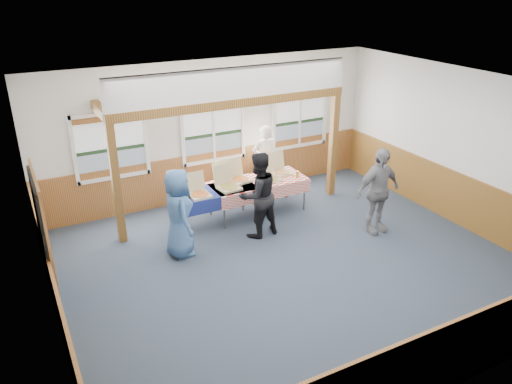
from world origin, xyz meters
TOP-DOWN VIEW (x-y plane):
  - floor at (0.00, 0.00)m, footprint 8.00×8.00m
  - ceiling at (0.00, 0.00)m, footprint 8.00×8.00m
  - wall_back at (0.00, 3.50)m, footprint 8.00×0.00m
  - wall_front at (0.00, -3.50)m, footprint 8.00×0.00m
  - wall_left at (-4.00, 0.00)m, footprint 0.00×8.00m
  - wall_right at (4.00, 0.00)m, footprint 0.00×8.00m
  - wainscot_back at (0.00, 3.48)m, footprint 7.98×0.05m
  - wainscot_front at (0.00, -3.48)m, footprint 7.98×0.05m
  - wainscot_left at (-3.98, 0.00)m, footprint 0.05×6.98m
  - wainscot_right at (3.98, 0.00)m, footprint 0.05×6.98m
  - cased_opening at (-3.96, 0.90)m, footprint 0.06×1.30m
  - window_left at (-2.30, 3.46)m, footprint 1.56×0.10m
  - window_mid at (0.00, 3.46)m, footprint 1.56×0.10m
  - window_right at (2.30, 3.46)m, footprint 1.56×0.10m
  - post_left at (-2.50, 2.30)m, footprint 0.15×0.15m
  - post_right at (2.50, 2.30)m, footprint 0.15×0.15m
  - cross_beam at (0.00, 2.30)m, footprint 5.15×0.18m
  - table_left at (-0.54, 2.15)m, footprint 1.88×1.38m
  - table_right at (0.48, 2.20)m, footprint 2.31×1.76m
  - pizza_box_a at (-0.94, 2.04)m, footprint 0.40×0.49m
  - pizza_box_b at (-0.20, 2.31)m, footprint 0.51×0.58m
  - pizza_box_c at (-0.28, 2.10)m, footprint 0.47×0.56m
  - pizza_box_d at (0.12, 2.39)m, footprint 0.46×0.54m
  - pizza_box_e at (0.72, 2.12)m, footprint 0.43×0.50m
  - pizza_box_f at (1.13, 2.34)m, footprint 0.41×0.50m
  - veggie_tray at (-1.29, 2.15)m, footprint 0.42×0.42m
  - drink_glass at (1.33, 1.95)m, footprint 0.07×0.07m
  - woman_white at (1.12, 3.06)m, footprint 0.67×0.49m
  - woman_black at (-0.00, 1.27)m, footprint 0.93×0.77m
  - man_blue at (-1.65, 1.28)m, footprint 0.57×0.85m
  - person_grey at (2.20, 0.32)m, footprint 1.06×0.46m

SIDE VIEW (x-z plane):
  - floor at x=0.00m, z-range 0.00..0.00m
  - wainscot_back at x=0.00m, z-range 0.00..1.10m
  - wainscot_front at x=0.00m, z-range 0.00..1.10m
  - wainscot_left at x=-3.98m, z-range 0.00..1.10m
  - wainscot_right at x=3.98m, z-range 0.00..1.10m
  - table_left at x=-0.54m, z-range 0.32..1.08m
  - table_right at x=0.48m, z-range 0.33..1.09m
  - veggie_tray at x=-1.29m, z-range 0.74..0.84m
  - pizza_box_e at x=0.72m, z-range 0.62..1.03m
  - pizza_box_a at x=-0.94m, z-range 0.61..1.04m
  - pizza_box_f at x=1.13m, z-range 0.60..1.04m
  - pizza_box_d at x=0.12m, z-range 0.60..1.05m
  - pizza_box_b at x=-0.20m, z-range 0.60..1.06m
  - pizza_box_c at x=-0.28m, z-range 0.59..1.06m
  - drink_glass at x=1.33m, z-range 0.76..0.91m
  - woman_white at x=1.12m, z-range 0.00..1.69m
  - man_blue at x=-1.65m, z-range 0.00..1.70m
  - woman_black at x=0.00m, z-range 0.00..1.76m
  - person_grey at x=2.20m, z-range 0.00..1.79m
  - cased_opening at x=-3.96m, z-range 0.00..2.10m
  - post_left at x=-2.50m, z-range 0.00..2.40m
  - post_right at x=2.50m, z-range 0.00..2.40m
  - wall_back at x=0.00m, z-range -2.40..5.60m
  - wall_front at x=0.00m, z-range -2.40..5.60m
  - wall_left at x=-4.00m, z-range -2.40..5.60m
  - wall_right at x=4.00m, z-range -2.40..5.60m
  - window_left at x=-2.30m, z-range 0.95..2.41m
  - window_mid at x=0.00m, z-range 0.95..2.41m
  - window_right at x=2.30m, z-range 0.95..2.41m
  - cross_beam at x=0.00m, z-range 2.40..2.58m
  - ceiling at x=0.00m, z-range 3.20..3.20m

